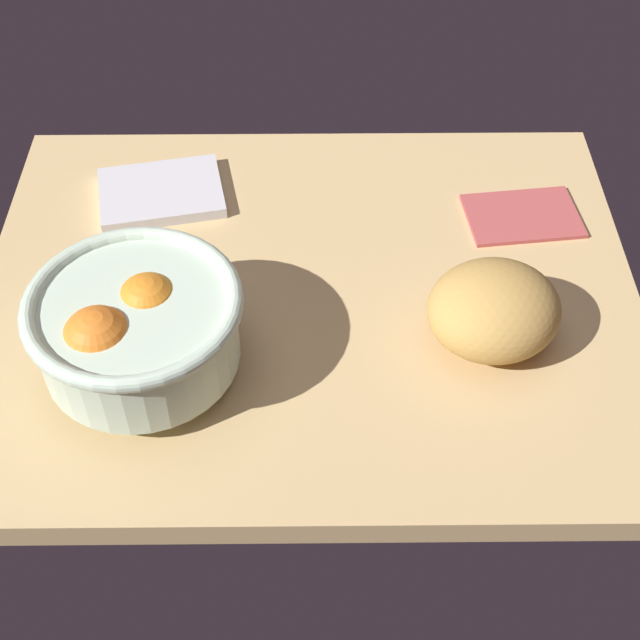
% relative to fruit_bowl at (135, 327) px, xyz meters
% --- Properties ---
extents(ground_plane, '(0.71, 0.57, 0.03)m').
position_rel_fruit_bowl_xyz_m(ground_plane, '(0.16, 0.11, -0.08)').
color(ground_plane, tan).
extents(fruit_bowl, '(0.21, 0.21, 0.11)m').
position_rel_fruit_bowl_xyz_m(fruit_bowl, '(0.00, 0.00, 0.00)').
color(fruit_bowl, silver).
rests_on(fruit_bowl, ground).
extents(bread_loaf, '(0.17, 0.16, 0.08)m').
position_rel_fruit_bowl_xyz_m(bread_loaf, '(0.35, 0.04, -0.02)').
color(bread_loaf, tan).
rests_on(bread_loaf, ground).
extents(napkin_folded, '(0.14, 0.10, 0.01)m').
position_rel_fruit_bowl_xyz_m(napkin_folded, '(0.41, 0.23, -0.06)').
color(napkin_folded, '#B44C4A').
rests_on(napkin_folded, ground).
extents(napkin_spare, '(0.16, 0.13, 0.01)m').
position_rel_fruit_bowl_xyz_m(napkin_spare, '(-0.01, 0.27, -0.06)').
color(napkin_spare, silver).
rests_on(napkin_spare, ground).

